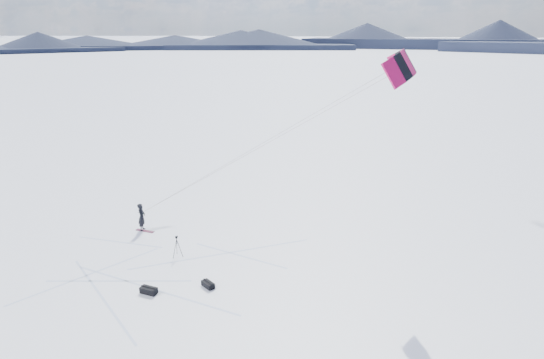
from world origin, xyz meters
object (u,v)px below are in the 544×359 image
at_px(snowkiter, 143,230).
at_px(gear_bag_a, 149,290).
at_px(gear_bag_b, 208,284).
at_px(tripod, 177,244).
at_px(snowboard, 145,231).

height_order(snowkiter, gear_bag_a, snowkiter).
bearing_deg(gear_bag_b, snowkiter, 175.55).
relative_size(snowkiter, tripod, 1.43).
relative_size(snowboard, tripod, 1.02).
relative_size(tripod, gear_bag_a, 1.49).
bearing_deg(gear_bag_b, tripod, 172.49).
height_order(tripod, gear_bag_b, tripod).
height_order(snowboard, gear_bag_b, gear_bag_b).
height_order(snowkiter, gear_bag_b, snowkiter).
bearing_deg(snowkiter, tripod, -139.92).
relative_size(snowboard, gear_bag_b, 1.58).
xyz_separation_m(snowkiter, gear_bag_a, (4.96, -6.68, 0.18)).
relative_size(gear_bag_a, gear_bag_b, 1.04).
distance_m(tripod, gear_bag_b, 4.23).
bearing_deg(snowkiter, snowboard, -133.05).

